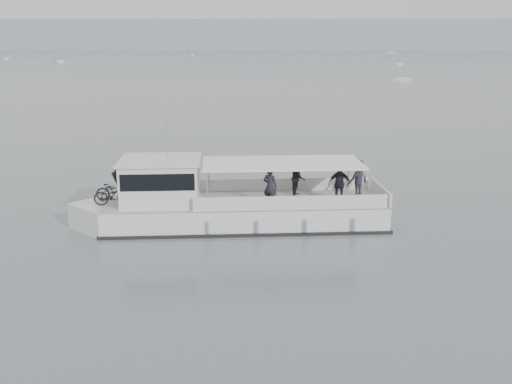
{
  "coord_description": "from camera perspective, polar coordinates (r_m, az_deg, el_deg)",
  "views": [
    {
      "loc": [
        6.47,
        -29.05,
        8.36
      ],
      "look_at": [
        5.59,
        -3.59,
        1.6
      ],
      "focal_mm": 40.0,
      "sensor_mm": 36.0,
      "label": 1
    }
  ],
  "objects": [
    {
      "name": "tour_boat",
      "position": [
        26.52,
        -3.85,
        -1.27
      ],
      "size": [
        14.79,
        4.79,
        6.15
      ],
      "rotation": [
        0.0,
        0.0,
        0.1
      ],
      "color": "white",
      "rests_on": "ground"
    },
    {
      "name": "ground",
      "position": [
        30.92,
        -10.18,
        -1.07
      ],
      "size": [
        1400.0,
        1400.0,
        0.0
      ],
      "primitive_type": "plane",
      "color": "slate",
      "rests_on": "ground"
    },
    {
      "name": "moored_fleet",
      "position": [
        255.96,
        -8.11,
        12.93
      ],
      "size": [
        449.49,
        338.57,
        10.27
      ],
      "color": "white",
      "rests_on": "ground"
    },
    {
      "name": "headland",
      "position": [
        589.12,
        1.4,
        15.4
      ],
      "size": [
        1400.0,
        90.0,
        28.0
      ],
      "primitive_type": "cube",
      "color": "#939EA8",
      "rests_on": "ground"
    }
  ]
}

